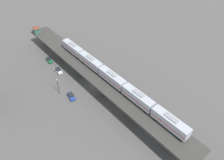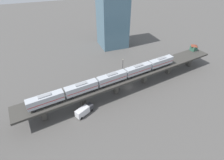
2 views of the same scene
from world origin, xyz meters
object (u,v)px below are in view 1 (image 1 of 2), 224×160
(street_car_white, at_px, (58,71))
(street_car_blue, at_px, (71,96))
(street_lamp, at_px, (58,85))
(delivery_truck, at_px, (147,110))
(subway_train, at_px, (112,78))
(street_car_green, at_px, (49,60))
(signal_hut, at_px, (36,29))

(street_car_white, xyz_separation_m, street_car_blue, (1.19, 17.11, 0.00))
(street_car_white, xyz_separation_m, street_lamp, (4.16, 12.67, 3.17))
(street_car_blue, bearing_deg, delivery_truck, 133.11)
(subway_train, height_order, street_car_blue, subway_train)
(street_car_blue, distance_m, street_lamp, 6.21)
(street_car_blue, height_order, street_lamp, street_lamp)
(subway_train, distance_m, street_car_green, 37.40)
(street_car_blue, relative_size, delivery_truck, 0.60)
(signal_hut, relative_size, street_car_white, 0.80)
(subway_train, bearing_deg, signal_hut, -76.43)
(signal_hut, xyz_separation_m, street_lamp, (3.93, 38.80, -4.47))
(street_lamp, bearing_deg, street_car_blue, 123.77)
(delivery_truck, bearing_deg, subway_train, -65.76)
(street_car_green, xyz_separation_m, delivery_truck, (-18.66, 47.17, 0.82))
(signal_hut, height_order, delivery_truck, signal_hut)
(street_lamp, bearing_deg, street_car_white, -108.16)
(signal_hut, relative_size, street_lamp, 0.53)
(signal_hut, bearing_deg, street_car_white, 90.49)
(street_car_green, bearing_deg, signal_hut, -92.04)
(signal_hut, bearing_deg, subway_train, 103.57)
(street_car_white, relative_size, street_car_green, 1.03)
(subway_train, bearing_deg, delivery_truck, 114.24)
(signal_hut, bearing_deg, delivery_truck, 105.87)
(street_car_green, bearing_deg, street_car_white, 94.75)
(signal_hut, height_order, street_car_white, signal_hut)
(subway_train, height_order, street_lamp, subway_train)
(street_car_green, relative_size, street_lamp, 0.64)
(subway_train, distance_m, signal_hut, 52.00)
(delivery_truck, bearing_deg, street_lamp, -48.39)
(subway_train, bearing_deg, street_car_white, -63.86)
(street_car_white, distance_m, street_car_blue, 17.16)
(subway_train, distance_m, delivery_truck, 16.17)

